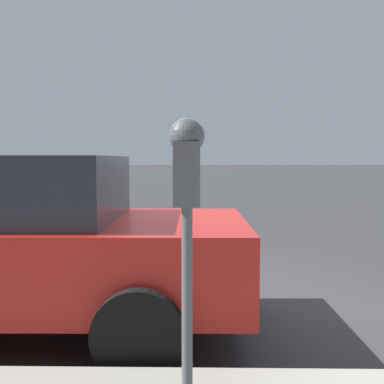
% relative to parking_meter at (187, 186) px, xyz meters
% --- Properties ---
extents(ground_plane, '(220.00, 220.00, 0.00)m').
position_rel_parking_meter_xyz_m(ground_plane, '(2.55, -0.09, -1.35)').
color(ground_plane, '#333335').
extents(parking_meter, '(0.21, 0.19, 1.53)m').
position_rel_parking_meter_xyz_m(parking_meter, '(0.00, 0.00, 0.00)').
color(parking_meter, '#4C5156').
rests_on(parking_meter, sidewalk).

